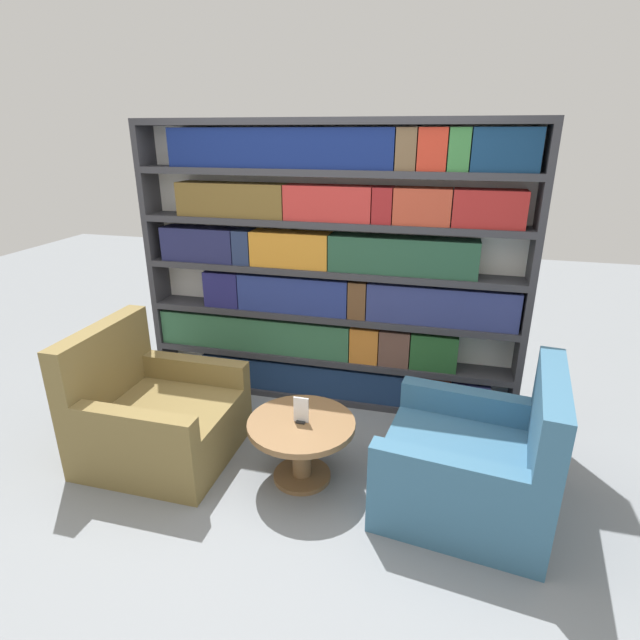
# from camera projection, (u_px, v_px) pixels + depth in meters

# --- Properties ---
(ground_plane) EXTENTS (14.00, 14.00, 0.00)m
(ground_plane) POSITION_uv_depth(u_px,v_px,m) (279.00, 494.00, 3.14)
(ground_plane) COLOR gray
(bookshelf) EXTENTS (3.02, 0.30, 2.23)m
(bookshelf) POSITION_uv_depth(u_px,v_px,m) (330.00, 271.00, 3.92)
(bookshelf) COLOR silver
(bookshelf) RESTS_ON ground_plane
(armchair_left) EXTENTS (0.95, 0.90, 0.92)m
(armchair_left) POSITION_uv_depth(u_px,v_px,m) (155.00, 416.00, 3.45)
(armchair_left) COLOR olive
(armchair_left) RESTS_ON ground_plane
(armchair_right) EXTENTS (1.05, 1.01, 0.92)m
(armchair_right) POSITION_uv_depth(u_px,v_px,m) (474.00, 465.00, 2.94)
(armchair_right) COLOR #386684
(armchair_right) RESTS_ON ground_plane
(coffee_table) EXTENTS (0.68, 0.68, 0.42)m
(coffee_table) POSITION_uv_depth(u_px,v_px,m) (302.00, 438.00, 3.18)
(coffee_table) COLOR brown
(coffee_table) RESTS_ON ground_plane
(table_sign) EXTENTS (0.10, 0.06, 0.17)m
(table_sign) POSITION_uv_depth(u_px,v_px,m) (301.00, 411.00, 3.11)
(table_sign) COLOR black
(table_sign) RESTS_ON coffee_table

